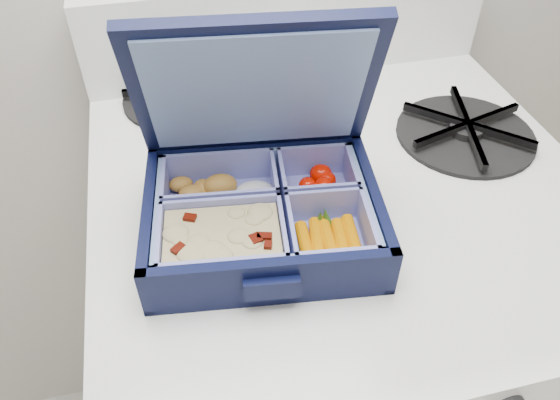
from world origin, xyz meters
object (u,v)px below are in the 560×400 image
object	(u,v)px
burner_grate	(467,128)
stove	(321,367)
bento_box	(263,215)
fork	(266,139)

from	to	relation	value
burner_grate	stove	bearing A→B (deg)	-168.45
bento_box	stove	bearing A→B (deg)	40.79
stove	fork	distance (m)	0.44
burner_grate	fork	size ratio (longest dim) A/B	0.94
bento_box	burner_grate	distance (m)	0.30
stove	bento_box	size ratio (longest dim) A/B	3.71
burner_grate	fork	bearing A→B (deg)	168.89
stove	bento_box	bearing A→B (deg)	-146.65
stove	burner_grate	size ratio (longest dim) A/B	4.96
burner_grate	bento_box	bearing A→B (deg)	-159.46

